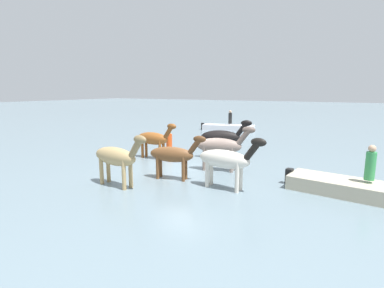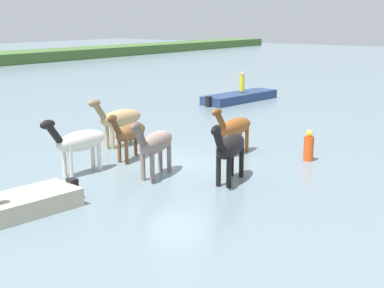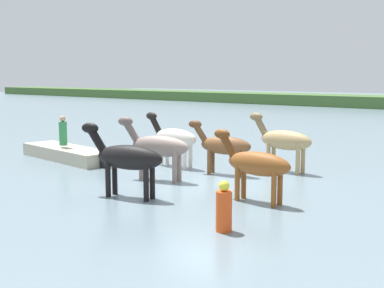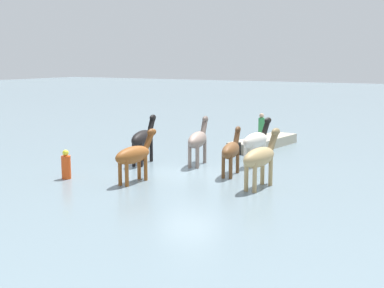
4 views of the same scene
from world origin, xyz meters
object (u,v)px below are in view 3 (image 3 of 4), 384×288
(horse_gray_outer, at_px, (256,164))
(buoy_channel_marker, at_px, (224,209))
(horse_rear_stallion, at_px, (157,146))
(boat_skiff_near, at_px, (68,155))
(horse_pinto_flank, at_px, (127,158))
(horse_dark_mare, at_px, (283,140))
(horse_lead, at_px, (223,146))
(horse_chestnut_trailing, at_px, (174,138))
(person_watcher_seated, at_px, (63,132))

(horse_gray_outer, xyz_separation_m, buoy_channel_marker, (0.84, -2.65, -0.54))
(horse_rear_stallion, bearing_deg, boat_skiff_near, -21.11)
(horse_rear_stallion, xyz_separation_m, boat_skiff_near, (-5.65, 0.77, -0.94))
(horse_pinto_flank, bearing_deg, horse_rear_stallion, -81.34)
(horse_dark_mare, relative_size, horse_lead, 1.11)
(buoy_channel_marker, bearing_deg, horse_pinto_flank, 167.48)
(horse_dark_mare, relative_size, boat_skiff_near, 0.50)
(horse_dark_mare, bearing_deg, horse_pinto_flank, 81.16)
(boat_skiff_near, bearing_deg, horse_chestnut_trailing, -154.83)
(horse_lead, bearing_deg, horse_chestnut_trailing, -13.38)
(boat_skiff_near, xyz_separation_m, person_watcher_seated, (-0.07, -0.16, 0.97))
(horse_lead, bearing_deg, person_watcher_seated, 1.26)
(horse_pinto_flank, xyz_separation_m, horse_chestnut_trailing, (-2.14, 4.48, -0.04))
(person_watcher_seated, xyz_separation_m, buoy_channel_marker, (10.57, -3.74, -0.64))
(horse_lead, distance_m, boat_skiff_near, 6.94)
(horse_pinto_flank, relative_size, person_watcher_seated, 2.23)
(horse_rear_stallion, relative_size, boat_skiff_near, 0.50)
(horse_rear_stallion, bearing_deg, horse_lead, -130.72)
(horse_gray_outer, height_order, horse_dark_mare, horse_dark_mare)
(buoy_channel_marker, bearing_deg, horse_dark_mare, 108.93)
(person_watcher_seated, relative_size, buoy_channel_marker, 1.04)
(horse_gray_outer, height_order, horse_lead, horse_gray_outer)
(horse_rear_stallion, height_order, horse_dark_mare, horse_dark_mare)
(horse_pinto_flank, height_order, horse_chestnut_trailing, horse_pinto_flank)
(horse_chestnut_trailing, height_order, boat_skiff_near, horse_chestnut_trailing)
(boat_skiff_near, xyz_separation_m, buoy_channel_marker, (10.50, -3.90, 0.33))
(horse_rear_stallion, height_order, person_watcher_seated, horse_rear_stallion)
(horse_pinto_flank, bearing_deg, horse_gray_outer, -163.63)
(person_watcher_seated, bearing_deg, horse_gray_outer, -6.38)
(person_watcher_seated, bearing_deg, horse_chestnut_trailing, 19.66)
(horse_lead, relative_size, horse_chestnut_trailing, 0.93)
(person_watcher_seated, height_order, buoy_channel_marker, person_watcher_seated)
(horse_lead, xyz_separation_m, horse_chestnut_trailing, (-2.32, 0.08, 0.09))
(horse_lead, distance_m, buoy_channel_marker, 6.49)
(horse_gray_outer, xyz_separation_m, boat_skiff_near, (-9.67, 1.25, -0.88))
(boat_skiff_near, bearing_deg, horse_gray_outer, 179.69)
(horse_chestnut_trailing, bearing_deg, horse_pinto_flank, 118.42)
(horse_rear_stallion, xyz_separation_m, horse_dark_mare, (2.44, 3.92, 0.00))
(horse_pinto_flank, bearing_deg, horse_chestnut_trailing, -77.99)
(horse_gray_outer, bearing_deg, boat_skiff_near, -6.04)
(horse_rear_stallion, relative_size, horse_lead, 1.11)
(horse_rear_stallion, distance_m, horse_dark_mare, 4.62)
(horse_gray_outer, distance_m, boat_skiff_near, 9.79)
(person_watcher_seated, bearing_deg, buoy_channel_marker, -19.50)
(horse_rear_stallion, relative_size, buoy_channel_marker, 2.31)
(boat_skiff_near, bearing_deg, horse_lead, -161.50)
(horse_gray_outer, xyz_separation_m, horse_rear_stallion, (-4.02, 0.48, 0.07))
(horse_pinto_flank, xyz_separation_m, horse_rear_stallion, (-0.92, 2.26, -0.01))
(horse_pinto_flank, distance_m, horse_dark_mare, 6.37)
(horse_dark_mare, xyz_separation_m, buoy_channel_marker, (2.42, -7.06, -0.62))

